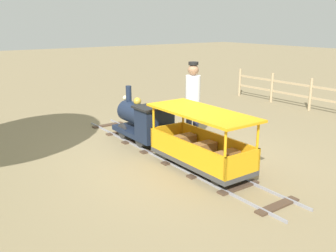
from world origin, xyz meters
name	(u,v)px	position (x,y,z in m)	size (l,w,h in m)	color
ground_plane	(175,158)	(0.00, 0.00, 0.00)	(60.00, 60.00, 0.00)	#8C7A56
track	(169,154)	(0.00, 0.19, 0.02)	(0.76, 5.70, 0.04)	gray
locomotive	(144,120)	(0.00, 1.05, 0.48)	(0.72, 1.45, 1.06)	#192338
passenger_car	(201,146)	(0.00, -0.71, 0.42)	(0.82, 2.00, 0.97)	#3F3F3F
conductor_person	(193,95)	(0.95, 0.67, 0.96)	(0.30, 0.30, 1.62)	#282D47
fence_section	(333,97)	(5.33, 0.19, 0.48)	(0.08, 6.78, 0.90)	tan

